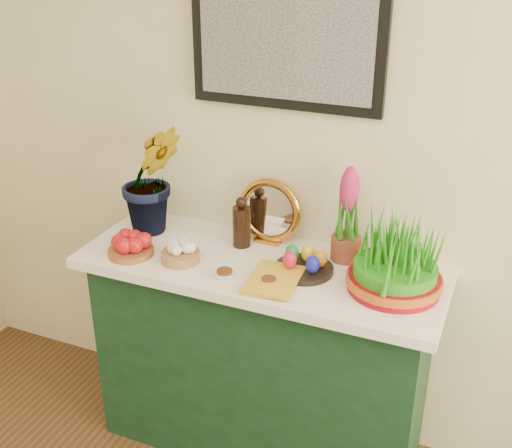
# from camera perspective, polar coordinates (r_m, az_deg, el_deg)

# --- Properties ---
(sideboard) EXTENTS (1.30, 0.45, 0.85)m
(sideboard) POSITION_cam_1_polar(r_m,az_deg,el_deg) (2.70, 0.43, -12.05)
(sideboard) COLOR #153A23
(sideboard) RESTS_ON ground
(tablecloth) EXTENTS (1.40, 0.55, 0.04)m
(tablecloth) POSITION_cam_1_polar(r_m,az_deg,el_deg) (2.46, 0.46, -3.77)
(tablecloth) COLOR white
(tablecloth) RESTS_ON sideboard
(hyacinth_green) EXTENTS (0.40, 0.39, 0.61)m
(hyacinth_green) POSITION_cam_1_polar(r_m,az_deg,el_deg) (2.61, -9.35, 5.49)
(hyacinth_green) COLOR #276E17
(hyacinth_green) RESTS_ON tablecloth
(apple_bowl) EXTENTS (0.22, 0.22, 0.09)m
(apple_bowl) POSITION_cam_1_polar(r_m,az_deg,el_deg) (2.53, -11.11, -1.92)
(apple_bowl) COLOR brown
(apple_bowl) RESTS_ON tablecloth
(garlic_basket) EXTENTS (0.17, 0.17, 0.08)m
(garlic_basket) POSITION_cam_1_polar(r_m,az_deg,el_deg) (2.45, -6.75, -2.58)
(garlic_basket) COLOR #A98044
(garlic_basket) RESTS_ON tablecloth
(vinegar_cruet) EXTENTS (0.07, 0.07, 0.21)m
(vinegar_cruet) POSITION_cam_1_polar(r_m,az_deg,el_deg) (2.53, -1.29, -0.03)
(vinegar_cruet) COLOR black
(vinegar_cruet) RESTS_ON tablecloth
(mirror) EXTENTS (0.27, 0.08, 0.27)m
(mirror) POSITION_cam_1_polar(r_m,az_deg,el_deg) (2.55, 1.24, 1.10)
(mirror) COLOR #B87F2B
(mirror) RESTS_ON tablecloth
(book) EXTENTS (0.18, 0.25, 0.03)m
(book) POSITION_cam_1_polar(r_m,az_deg,el_deg) (2.32, -0.53, -4.57)
(book) COLOR gold
(book) RESTS_ON tablecloth
(spice_dish_left) EXTENTS (0.07, 0.07, 0.03)m
(spice_dish_left) POSITION_cam_1_polar(r_m,az_deg,el_deg) (2.34, -2.80, -4.44)
(spice_dish_left) COLOR silver
(spice_dish_left) RESTS_ON tablecloth
(spice_dish_right) EXTENTS (0.07, 0.07, 0.03)m
(spice_dish_right) POSITION_cam_1_polar(r_m,az_deg,el_deg) (2.29, 1.15, -5.15)
(spice_dish_right) COLOR silver
(spice_dish_right) RESTS_ON tablecloth
(egg_plate) EXTENTS (0.28, 0.28, 0.09)m
(egg_plate) POSITION_cam_1_polar(r_m,az_deg,el_deg) (2.37, 4.29, -3.54)
(egg_plate) COLOR black
(egg_plate) RESTS_ON tablecloth
(hyacinth_pink) EXTENTS (0.11, 0.11, 0.38)m
(hyacinth_pink) POSITION_cam_1_polar(r_m,az_deg,el_deg) (2.42, 8.15, 0.47)
(hyacinth_pink) COLOR brown
(hyacinth_pink) RESTS_ON tablecloth
(wheatgrass_sabzeh) EXTENTS (0.33, 0.33, 0.27)m
(wheatgrass_sabzeh) POSITION_cam_1_polar(r_m,az_deg,el_deg) (2.26, 12.34, -3.12)
(wheatgrass_sabzeh) COLOR maroon
(wheatgrass_sabzeh) RESTS_ON tablecloth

